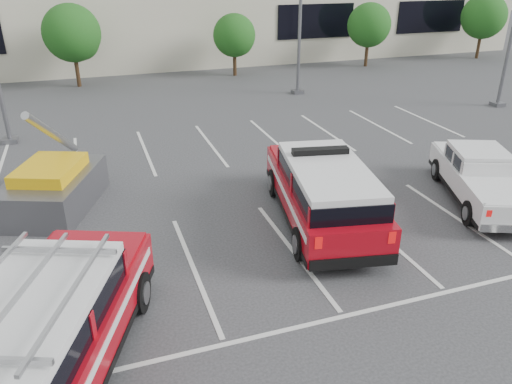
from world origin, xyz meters
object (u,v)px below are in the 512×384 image
tree_mid_right (235,37)px  tree_right (370,27)px  ladder_suv (49,337)px  tree_mid_left (74,35)px  white_pickup (480,182)px  tree_far_right (484,18)px  fire_chief_suv (323,196)px  utility_rig (48,189)px

tree_mid_right → tree_right: bearing=0.0°
tree_mid_right → ladder_suv: 27.05m
tree_right → ladder_suv: bearing=-130.4°
tree_mid_left → white_pickup: 24.24m
tree_mid_left → tree_far_right: same height
tree_far_right → ladder_suv: bearing=-141.5°
fire_chief_suv → white_pickup: (5.44, -0.24, -0.24)m
tree_far_right → ladder_suv: tree_far_right is taller
white_pickup → fire_chief_suv: bearing=-160.6°
tree_mid_right → fire_chief_suv: tree_mid_right is taller
fire_chief_suv → white_pickup: 5.45m
utility_rig → tree_right: bearing=60.7°
tree_mid_left → tree_far_right: bearing=0.0°
tree_mid_left → tree_right: tree_mid_left is taller
tree_far_right → utility_rig: tree_far_right is taller
tree_mid_left → tree_mid_right: 10.01m
tree_right → fire_chief_suv: (-13.69, -20.84, -1.89)m
tree_far_right → utility_rig: 35.79m
tree_right → tree_mid_left: bearing=180.0°
tree_mid_right → ladder_suv: tree_mid_right is taller
white_pickup → ladder_suv: ladder_suv is taller
fire_chief_suv → utility_rig: 8.38m
tree_mid_right → fire_chief_suv: size_ratio=0.62×
tree_right → white_pickup: tree_right is taller
tree_right → fire_chief_suv: tree_right is taller
tree_mid_right → tree_right: (10.00, 0.00, 0.27)m
fire_chief_suv → ladder_suv: (-7.29, -3.84, 0.04)m
tree_mid_left → white_pickup: (11.75, -21.07, -2.40)m
tree_mid_left → utility_rig: tree_mid_left is taller
tree_right → tree_far_right: size_ratio=0.91×
tree_mid_right → white_pickup: 21.23m
tree_far_right → fire_chief_suv: size_ratio=0.75×
tree_mid_right → tree_far_right: tree_far_right is taller
tree_mid_left → utility_rig: (-1.27, -17.26, -2.38)m
tree_right → white_pickup: size_ratio=0.80×
tree_mid_right → tree_far_right: size_ratio=0.82×
tree_far_right → fire_chief_suv: tree_far_right is taller
tree_mid_left → tree_mid_right: bearing=-0.0°
tree_mid_right → tree_right: 10.00m
tree_far_right → ladder_suv: size_ratio=0.77×
tree_mid_left → utility_rig: 17.47m
tree_right → fire_chief_suv: size_ratio=0.69×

